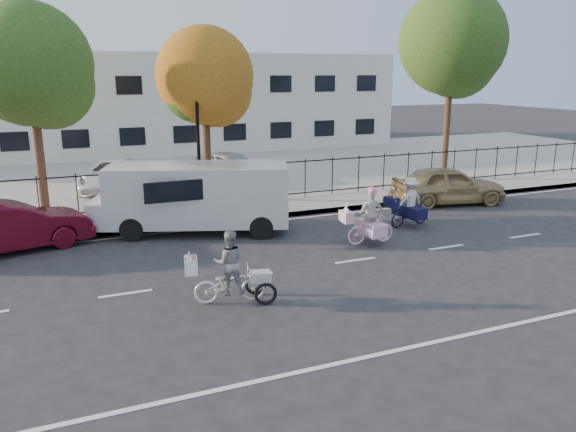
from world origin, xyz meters
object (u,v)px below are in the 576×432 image
zebra_trike (230,275)px  unicorn_bike (370,223)px  gold_sedan (448,185)px  lot_car_b (113,175)px  white_van (195,195)px  red_sedan (10,227)px  lot_car_d (231,167)px  bull_bike (409,207)px  lamppost (198,126)px

zebra_trike → unicorn_bike: unicorn_bike is taller
gold_sedan → lot_car_b: size_ratio=0.96×
white_van → red_sedan: size_ratio=1.51×
red_sedan → lot_car_d: bearing=-67.3°
white_van → bull_bike: bearing=2.9°
white_van → lot_car_d: size_ratio=1.61×
bull_bike → white_van: 6.91m
red_sedan → gold_sedan: bearing=-105.1°
unicorn_bike → lot_car_d: unicorn_bike is taller
gold_sedan → lot_car_d: (-6.58, 6.62, 0.11)m
unicorn_bike → red_sedan: bearing=73.7°
red_sedan → gold_sedan: 15.11m
lot_car_d → lamppost: bearing=-140.8°
bull_bike → white_van: (-6.59, 2.00, 0.54)m
lamppost → lot_car_b: (-2.52, 4.68, -2.34)m
bull_bike → gold_sedan: bull_bike is taller
unicorn_bike → lot_car_d: bearing=9.2°
lamppost → unicorn_bike: bearing=-57.1°
white_van → red_sedan: (-5.29, 0.10, -0.47)m
lamppost → gold_sedan: size_ratio=1.01×
gold_sedan → zebra_trike: bearing=131.4°
red_sedan → lamppost: bearing=-84.2°
zebra_trike → white_van: (0.68, 5.77, 0.55)m
gold_sedan → lot_car_b: (-11.59, 6.98, 0.04)m
unicorn_bike → gold_sedan: unicorn_bike is taller
bull_bike → lot_car_b: (-8.36, 9.09, 0.13)m
zebra_trike → white_van: bearing=5.3°
unicorn_bike → gold_sedan: 6.37m
bull_bike → gold_sedan: (3.23, 2.11, 0.09)m
unicorn_bike → white_van: (-4.39, 3.22, 0.55)m
red_sedan → lot_car_d: (8.53, 6.62, 0.13)m
unicorn_bike → lot_car_b: (-6.16, 10.30, 0.14)m
white_van → lot_car_d: (3.25, 6.72, -0.34)m
lamppost → lot_car_d: bearing=60.0°
lot_car_d → zebra_trike: bearing=-128.3°
white_van → gold_sedan: white_van is taller
bull_bike → gold_sedan: size_ratio=0.41×
red_sedan → lot_car_b: (3.52, 6.98, 0.06)m
gold_sedan → red_sedan: bearing=102.2°
unicorn_bike → zebra_trike: bearing=119.4°
lamppost → zebra_trike: lamppost is taller
unicorn_bike → red_sedan: 10.23m
zebra_trike → lot_car_d: size_ratio=0.47×
unicorn_bike → red_sedan: (-9.67, 3.32, 0.08)m
lot_car_b → lot_car_d: bearing=15.2°
zebra_trike → bull_bike: (7.27, 3.76, 0.01)m
lamppost → lot_car_b: size_ratio=0.97×
zebra_trike → unicorn_bike: size_ratio=1.11×
lamppost → red_sedan: bearing=-159.1°
bull_bike → gold_sedan: 3.86m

